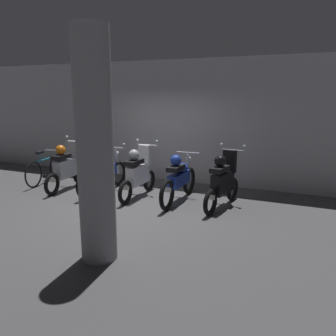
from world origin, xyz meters
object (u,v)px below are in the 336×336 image
Objects in this scene: motorbike_slot_0 at (66,167)px; support_pillar at (95,149)px; motorbike_slot_4 at (223,181)px; motorbike_slot_2 at (138,173)px; bicycle at (46,169)px; motorbike_slot_3 at (179,178)px; motorbike_slot_1 at (103,171)px.

support_pillar is (2.89, -2.77, 1.04)m from motorbike_slot_0.
motorbike_slot_0 and motorbike_slot_4 have the same top height.
motorbike_slot_2 is 2.92m from bicycle.
motorbike_slot_0 is 2.96m from motorbike_slot_3.
support_pillar reaches higher than motorbike_slot_2.
support_pillar reaches higher than motorbike_slot_4.
motorbike_slot_1 is 1.14× the size of bicycle.
motorbike_slot_3 is at bearing 0.90° from motorbike_slot_1.
motorbike_slot_2 is (1.97, 0.12, 0.00)m from motorbike_slot_0.
motorbike_slot_4 is 4.89m from bicycle.
motorbike_slot_0 is 0.98× the size of bicycle.
motorbike_slot_3 is (1.97, 0.03, -0.00)m from motorbike_slot_1.
bicycle is at bearing 178.73° from motorbike_slot_3.
motorbike_slot_3 is (0.98, 0.07, -0.04)m from motorbike_slot_2.
motorbike_slot_0 is 1.97m from motorbike_slot_2.
support_pillar is (0.92, -2.89, 1.04)m from motorbike_slot_2.
motorbike_slot_4 is 0.98× the size of bicycle.
motorbike_slot_4 is (1.97, 0.06, 0.00)m from motorbike_slot_2.
motorbike_slot_3 is 0.60× the size of support_pillar.
motorbike_slot_0 is at bearing 136.23° from support_pillar.
support_pillar is at bearing -56.93° from motorbike_slot_1.
motorbike_slot_0 is 3.95m from motorbike_slot_4.
bicycle is 0.53× the size of support_pillar.
motorbike_slot_4 is (2.96, 0.03, 0.04)m from motorbike_slot_1.
motorbike_slot_0 is 1.00m from motorbike_slot_1.
motorbike_slot_2 reaches higher than motorbike_slot_1.
motorbike_slot_1 is at bearing 123.07° from support_pillar.
motorbike_slot_2 is 1.00× the size of motorbike_slot_4.
motorbike_slot_0 reaches higher than bicycle.
motorbike_slot_0 is 0.52× the size of support_pillar.
motorbike_slot_0 is at bearing -177.31° from motorbike_slot_4.
motorbike_slot_1 is 1.97m from motorbike_slot_3.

